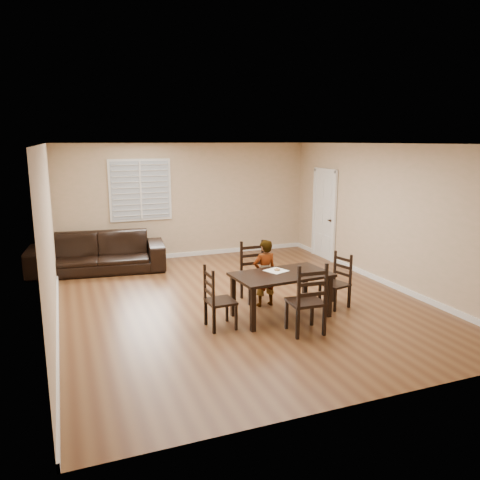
% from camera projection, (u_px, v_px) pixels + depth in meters
% --- Properties ---
extents(ground, '(7.00, 7.00, 0.00)m').
position_uv_depth(ground, '(240.00, 301.00, 8.18)').
color(ground, brown).
rests_on(ground, ground).
extents(room, '(6.04, 7.04, 2.72)m').
position_uv_depth(room, '(238.00, 197.00, 7.98)').
color(room, '#CBA989').
rests_on(room, ground).
extents(dining_table, '(1.58, 0.97, 0.71)m').
position_uv_depth(dining_table, '(281.00, 279.00, 7.35)').
color(dining_table, black).
rests_on(dining_table, ground).
extents(chair_near, '(0.46, 0.43, 1.03)m').
position_uv_depth(chair_near, '(253.00, 273.00, 8.24)').
color(chair_near, black).
rests_on(chair_near, ground).
extents(chair_far, '(0.51, 0.48, 1.07)m').
position_uv_depth(chair_far, '(310.00, 303.00, 6.64)').
color(chair_far, black).
rests_on(chair_far, ground).
extents(chair_left, '(0.41, 0.44, 0.95)m').
position_uv_depth(chair_left, '(213.00, 301.00, 6.90)').
color(chair_left, black).
rests_on(chair_left, ground).
extents(chair_right, '(0.47, 0.49, 0.91)m').
position_uv_depth(chair_right, '(339.00, 282.00, 7.89)').
color(chair_right, black).
rests_on(chair_right, ground).
extents(child, '(0.44, 0.30, 1.14)m').
position_uv_depth(child, '(265.00, 273.00, 7.84)').
color(child, gray).
rests_on(child, ground).
extents(napkin, '(0.40, 0.40, 0.00)m').
position_uv_depth(napkin, '(276.00, 271.00, 7.48)').
color(napkin, beige).
rests_on(napkin, dining_table).
extents(donut, '(0.10, 0.10, 0.03)m').
position_uv_depth(donut, '(277.00, 269.00, 7.48)').
color(donut, '#B1763F').
rests_on(donut, napkin).
extents(sofa, '(2.91, 1.41, 0.82)m').
position_uv_depth(sofa, '(97.00, 253.00, 9.96)').
color(sofa, black).
rests_on(sofa, ground).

